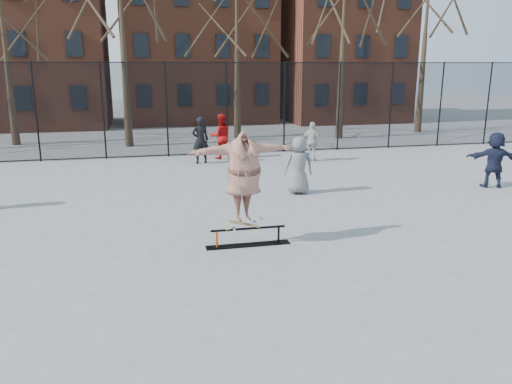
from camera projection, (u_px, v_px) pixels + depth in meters
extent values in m
plane|color=slate|center=(278.00, 270.00, 9.68)|extent=(100.00, 100.00, 0.00)
cube|color=black|center=(248.00, 245.00, 10.99)|extent=(1.87, 0.29, 0.01)
cylinder|color=#DF420D|center=(217.00, 239.00, 10.79)|extent=(0.05, 0.05, 0.39)
cylinder|color=black|center=(279.00, 235.00, 11.09)|extent=(0.05, 0.05, 0.39)
cylinder|color=black|center=(248.00, 229.00, 10.89)|extent=(1.65, 0.05, 0.05)
imported|color=#44317C|center=(244.00, 180.00, 10.60)|extent=(2.46, 1.01, 1.94)
imported|color=black|center=(201.00, 140.00, 19.92)|extent=(0.74, 0.54, 1.88)
imported|color=#A30F0E|center=(221.00, 136.00, 20.95)|extent=(0.94, 0.74, 1.89)
imported|color=#BBB5AD|center=(312.00, 142.00, 20.42)|extent=(0.99, 0.89, 1.61)
imported|color=#1B1F37|center=(494.00, 160.00, 16.01)|extent=(1.76, 1.06, 1.81)
imported|color=slate|center=(299.00, 165.00, 15.20)|extent=(0.92, 0.65, 1.77)
cylinder|color=black|center=(36.00, 112.00, 20.06)|extent=(0.07, 0.07, 4.00)
cylinder|color=black|center=(103.00, 111.00, 20.62)|extent=(0.07, 0.07, 4.00)
cylinder|color=black|center=(167.00, 110.00, 21.17)|extent=(0.07, 0.07, 4.00)
cylinder|color=black|center=(227.00, 109.00, 21.73)|extent=(0.07, 0.07, 4.00)
cylinder|color=black|center=(284.00, 108.00, 22.29)|extent=(0.07, 0.07, 4.00)
cylinder|color=black|center=(339.00, 107.00, 22.84)|extent=(0.07, 0.07, 4.00)
cylinder|color=black|center=(391.00, 106.00, 23.40)|extent=(0.07, 0.07, 4.00)
cylinder|color=black|center=(440.00, 105.00, 23.95)|extent=(0.07, 0.07, 4.00)
cylinder|color=black|center=(488.00, 104.00, 24.51)|extent=(0.07, 0.07, 4.00)
cube|color=black|center=(200.00, 109.00, 21.47)|extent=(34.00, 0.01, 4.00)
cylinder|color=black|center=(198.00, 62.00, 20.99)|extent=(34.00, 0.04, 0.04)
cone|color=black|center=(13.00, 98.00, 24.11)|extent=(0.40, 0.40, 4.62)
cone|color=black|center=(129.00, 98.00, 24.06)|extent=(0.40, 0.40, 4.62)
cone|color=black|center=(236.00, 95.00, 26.47)|extent=(0.40, 0.40, 4.62)
cone|color=black|center=(343.00, 95.00, 26.41)|extent=(0.40, 0.40, 4.62)
cone|color=black|center=(423.00, 92.00, 28.82)|extent=(0.40, 0.40, 4.62)
cube|color=brown|center=(29.00, 29.00, 30.84)|extent=(9.00, 7.00, 12.00)
cube|color=brown|center=(198.00, 24.00, 32.96)|extent=(10.00, 7.00, 13.00)
cube|color=brown|center=(339.00, 41.00, 35.35)|extent=(8.00, 7.00, 11.00)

